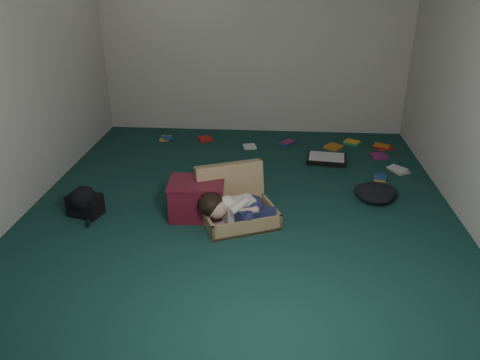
# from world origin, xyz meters

# --- Properties ---
(floor) EXTENTS (4.50, 4.50, 0.00)m
(floor) POSITION_xyz_m (0.00, 0.00, 0.00)
(floor) COLOR #153D37
(floor) RESTS_ON ground
(wall_back) EXTENTS (4.50, 0.00, 4.50)m
(wall_back) POSITION_xyz_m (0.00, 2.25, 1.30)
(wall_back) COLOR silver
(wall_back) RESTS_ON ground
(wall_front) EXTENTS (4.50, 0.00, 4.50)m
(wall_front) POSITION_xyz_m (0.00, -2.25, 1.30)
(wall_front) COLOR silver
(wall_front) RESTS_ON ground
(wall_left) EXTENTS (0.00, 4.50, 4.50)m
(wall_left) POSITION_xyz_m (-2.00, 0.00, 1.30)
(wall_left) COLOR silver
(wall_left) RESTS_ON ground
(suitcase) EXTENTS (0.82, 0.82, 0.47)m
(suitcase) POSITION_xyz_m (-0.04, -0.21, 0.14)
(suitcase) COLOR tan
(suitcase) RESTS_ON floor
(person) EXTENTS (0.70, 0.37, 0.29)m
(person) POSITION_xyz_m (-0.02, -0.37, 0.18)
(person) COLOR silver
(person) RESTS_ON suitcase
(maroon_bin) EXTENTS (0.52, 0.42, 0.34)m
(maroon_bin) POSITION_xyz_m (-0.39, -0.20, 0.17)
(maroon_bin) COLOR maroon
(maroon_bin) RESTS_ON floor
(backpack) EXTENTS (0.42, 0.37, 0.22)m
(backpack) POSITION_xyz_m (-1.42, -0.26, 0.11)
(backpack) COLOR black
(backpack) RESTS_ON floor
(clothing_pile) EXTENTS (0.52, 0.46, 0.14)m
(clothing_pile) POSITION_xyz_m (1.24, 0.31, 0.07)
(clothing_pile) COLOR black
(clothing_pile) RESTS_ON floor
(paper_tray) EXTENTS (0.48, 0.39, 0.06)m
(paper_tray) POSITION_xyz_m (0.92, 1.20, 0.03)
(paper_tray) COLOR black
(paper_tray) RESTS_ON floor
(book_scatter) EXTENTS (3.02, 1.30, 0.02)m
(book_scatter) POSITION_xyz_m (0.74, 1.51, 0.01)
(book_scatter) COLOR gold
(book_scatter) RESTS_ON floor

